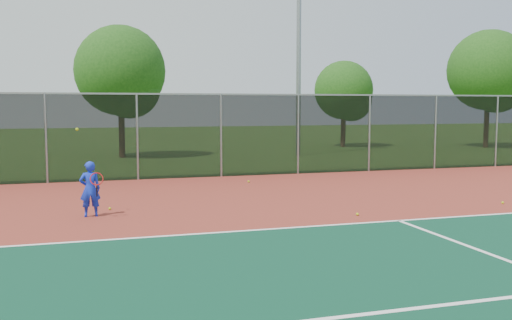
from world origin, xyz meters
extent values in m
plane|color=#335D1A|center=(0.00, 0.00, 0.00)|extent=(120.00, 120.00, 0.00)
cube|color=maroon|center=(0.00, 2.00, 0.01)|extent=(30.00, 20.00, 0.02)
cube|color=white|center=(2.00, 3.00, 0.03)|extent=(22.00, 0.10, 0.00)
cube|color=black|center=(0.00, 12.00, 1.52)|extent=(30.00, 0.04, 3.00)
cube|color=gray|center=(0.00, 12.00, 3.02)|extent=(30.00, 0.06, 0.06)
imported|color=#1631D3|center=(-4.67, 5.56, 0.68)|extent=(0.50, 0.34, 1.31)
cylinder|color=black|center=(-4.52, 5.31, 0.65)|extent=(0.03, 0.15, 0.27)
torus|color=#A51414|center=(-4.52, 5.21, 0.95)|extent=(0.30, 0.13, 0.29)
sphere|color=#ACC617|center=(-4.92, 5.66, 2.07)|extent=(0.07, 0.07, 0.07)
sphere|color=#ACC617|center=(1.39, 3.84, 0.06)|extent=(0.07, 0.07, 0.07)
sphere|color=#ACC617|center=(0.51, 10.15, 0.06)|extent=(0.07, 0.07, 0.07)
sphere|color=#ACC617|center=(5.81, 4.18, 0.06)|extent=(0.07, 0.07, 0.07)
sphere|color=#ACC617|center=(-4.21, 6.29, 0.06)|extent=(0.07, 0.07, 0.07)
cylinder|color=gray|center=(5.89, 19.55, 5.76)|extent=(0.24, 0.24, 11.53)
cylinder|color=#3B2515|center=(-2.99, 20.97, 1.26)|extent=(0.30, 0.30, 2.51)
sphere|color=#1A4512|center=(-2.99, 20.97, 4.33)|extent=(4.46, 4.46, 4.46)
sphere|color=#1A4512|center=(-2.59, 20.67, 3.49)|extent=(3.07, 3.07, 3.07)
cylinder|color=#3B2515|center=(10.84, 24.56, 1.03)|extent=(0.30, 0.30, 2.06)
sphere|color=#1A4512|center=(10.84, 24.56, 3.55)|extent=(3.66, 3.66, 3.66)
sphere|color=#1A4512|center=(11.24, 24.26, 2.86)|extent=(2.52, 2.52, 2.52)
cylinder|color=#3B2515|center=(18.98, 21.35, 1.38)|extent=(0.30, 0.30, 2.76)
sphere|color=#1A4512|center=(18.98, 21.35, 4.75)|extent=(4.90, 4.90, 4.90)
sphere|color=#1A4512|center=(19.38, 21.05, 3.83)|extent=(3.37, 3.37, 3.37)
camera|label=1|loc=(-4.75, -8.21, 2.64)|focal=40.00mm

